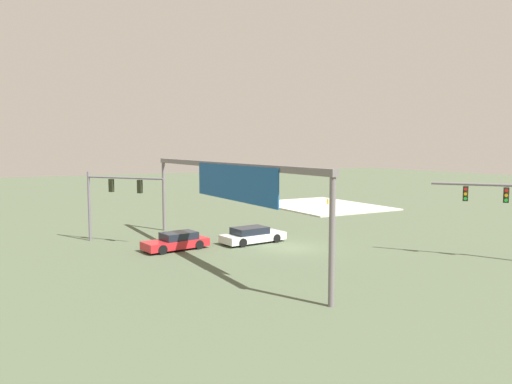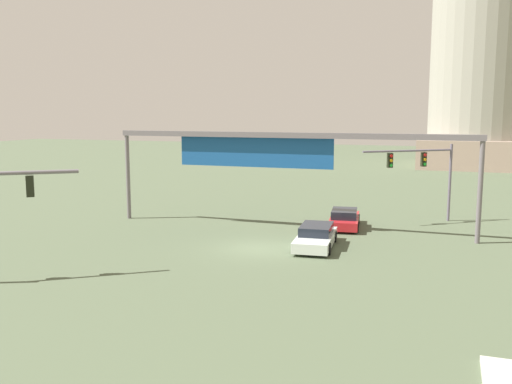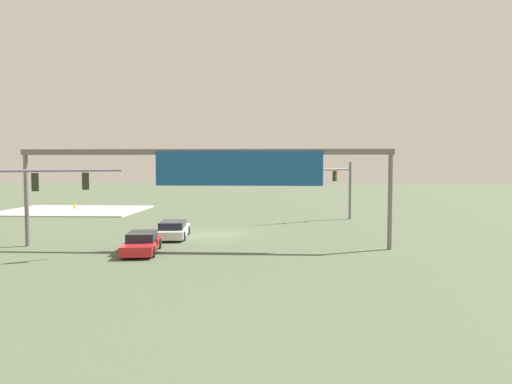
{
  "view_description": "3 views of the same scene",
  "coord_description": "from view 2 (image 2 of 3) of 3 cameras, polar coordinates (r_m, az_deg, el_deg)",
  "views": [
    {
      "loc": [
        -28.07,
        18.64,
        7.11
      ],
      "look_at": [
        2.4,
        1.43,
        3.85
      ],
      "focal_mm": 33.88,
      "sensor_mm": 36.0,
      "label": 1
    },
    {
      "loc": [
        9.7,
        -28.09,
        7.42
      ],
      "look_at": [
        -0.46,
        1.07,
        2.97
      ],
      "focal_mm": 39.12,
      "sensor_mm": 36.0,
      "label": 2
    },
    {
      "loc": [
        -4.7,
        34.29,
        5.2
      ],
      "look_at": [
        -2.81,
        -2.26,
        3.06
      ],
      "focal_mm": 32.95,
      "sensor_mm": 36.0,
      "label": 3
    }
  ],
  "objects": [
    {
      "name": "overhead_sign_gantry",
      "position": [
        35.17,
        2.0,
        4.5
      ],
      "size": [
        23.21,
        0.43,
        6.16
      ],
      "color": "slate",
      "rests_on": "ground"
    },
    {
      "name": "traffic_signal_opposite_side",
      "position": [
        38.8,
        16.78,
        2.54
      ],
      "size": [
        5.48,
        4.2,
        5.28
      ],
      "rotation": [
        0.0,
        0.0,
        -2.49
      ],
      "color": "slate",
      "rests_on": "ground"
    },
    {
      "name": "sedan_car_approaching",
      "position": [
        36.48,
        9.02,
        -2.72
      ],
      "size": [
        2.36,
        4.71,
        1.21
      ],
      "rotation": [
        0.0,
        0.0,
        1.7
      ],
      "color": "red",
      "rests_on": "ground"
    },
    {
      "name": "ground_plane",
      "position": [
        30.63,
        0.16,
        -5.82
      ],
      "size": [
        197.15,
        197.15,
        0.0
      ],
      "primitive_type": "plane",
      "color": "#4B5740"
    },
    {
      "name": "sedan_car_waiting_far",
      "position": [
        31.09,
        6.14,
        -4.57
      ],
      "size": [
        2.32,
        5.02,
        1.21
      ],
      "rotation": [
        0.0,
        0.0,
        -1.48
      ],
      "color": "silver",
      "rests_on": "ground"
    }
  ]
}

